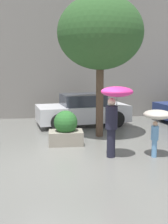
{
  "coord_description": "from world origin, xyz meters",
  "views": [
    {
      "loc": [
        -0.26,
        -7.4,
        2.53
      ],
      "look_at": [
        0.67,
        1.6,
        1.05
      ],
      "focal_mm": 45.0,
      "sensor_mm": 36.0,
      "label": 1
    }
  ],
  "objects_px": {
    "planter_box": "(66,129)",
    "person_adult": "(115,105)",
    "parked_car_near": "(83,111)",
    "street_tree": "(100,33)",
    "person_child": "(157,118)"
  },
  "relations": [
    {
      "from": "planter_box",
      "to": "person_adult",
      "type": "height_order",
      "value": "person_adult"
    },
    {
      "from": "person_adult",
      "to": "parked_car_near",
      "type": "bearing_deg",
      "value": 131.1
    },
    {
      "from": "planter_box",
      "to": "parked_car_near",
      "type": "bearing_deg",
      "value": 74.41
    },
    {
      "from": "street_tree",
      "to": "person_adult",
      "type": "bearing_deg",
      "value": -89.49
    },
    {
      "from": "person_child",
      "to": "planter_box",
      "type": "bearing_deg",
      "value": 113.56
    },
    {
      "from": "person_adult",
      "to": "parked_car_near",
      "type": "height_order",
      "value": "person_adult"
    },
    {
      "from": "person_adult",
      "to": "person_child",
      "type": "xyz_separation_m",
      "value": [
        1.19,
        -0.04,
        -0.39
      ]
    },
    {
      "from": "planter_box",
      "to": "person_adult",
      "type": "bearing_deg",
      "value": -48.9
    },
    {
      "from": "parked_car_near",
      "to": "street_tree",
      "type": "relative_size",
      "value": 0.84
    },
    {
      "from": "person_child",
      "to": "street_tree",
      "type": "xyz_separation_m",
      "value": [
        -1.22,
        2.51,
        2.55
      ]
    },
    {
      "from": "parked_car_near",
      "to": "planter_box",
      "type": "bearing_deg",
      "value": 154.05
    },
    {
      "from": "person_child",
      "to": "parked_car_near",
      "type": "height_order",
      "value": "parked_car_near"
    },
    {
      "from": "person_adult",
      "to": "street_tree",
      "type": "xyz_separation_m",
      "value": [
        -0.02,
        2.47,
        2.16
      ]
    },
    {
      "from": "person_adult",
      "to": "person_child",
      "type": "height_order",
      "value": "person_adult"
    },
    {
      "from": "person_child",
      "to": "street_tree",
      "type": "height_order",
      "value": "street_tree"
    }
  ]
}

